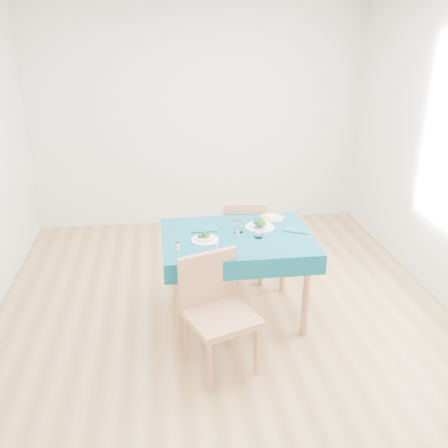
{
  "coord_description": "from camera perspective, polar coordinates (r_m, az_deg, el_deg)",
  "views": [
    {
      "loc": [
        -0.52,
        -3.76,
        2.38
      ],
      "look_at": [
        0.0,
        0.0,
        0.85
      ],
      "focal_mm": 40.0,
      "sensor_mm": 36.0,
      "label": 1
    }
  ],
  "objects": [
    {
      "name": "table",
      "position": [
        4.27,
        1.44,
        -6.01
      ],
      "size": [
        1.22,
        0.93,
        0.76
      ],
      "primitive_type": "cube",
      "color": "#084256",
      "rests_on": "ground"
    },
    {
      "name": "napkin_near",
      "position": [
        4.23,
        -2.32,
        -0.55
      ],
      "size": [
        0.21,
        0.15,
        0.01
      ],
      "primitive_type": "cube",
      "rotation": [
        0.0,
        0.0,
        -0.01
      ],
      "color": "#0B4A60",
      "rests_on": "table"
    },
    {
      "name": "room_shell",
      "position": [
        3.93,
        0.0,
        6.74
      ],
      "size": [
        4.02,
        4.52,
        2.73
      ],
      "color": "olive",
      "rests_on": "ground"
    },
    {
      "name": "knife_near",
      "position": [
        3.92,
        -0.76,
        -2.45
      ],
      "size": [
        0.05,
        0.23,
        0.0
      ],
      "primitive_type": "cube",
      "rotation": [
        0.0,
        0.0,
        -0.15
      ],
      "color": "silver",
      "rests_on": "table"
    },
    {
      "name": "fork_far",
      "position": [
        4.18,
        1.53,
        -0.83
      ],
      "size": [
        0.03,
        0.19,
        0.0
      ],
      "primitive_type": "cube",
      "rotation": [
        0.0,
        0.0,
        -0.03
      ],
      "color": "silver",
      "rests_on": "table"
    },
    {
      "name": "knife_far",
      "position": [
        4.22,
        8.77,
        -0.91
      ],
      "size": [
        0.1,
        0.22,
        0.0
      ],
      "primitive_type": "cube",
      "rotation": [
        0.0,
        0.0,
        -0.35
      ],
      "color": "silver",
      "rests_on": "table"
    },
    {
      "name": "fork_near",
      "position": [
        3.92,
        -5.28,
        -2.56
      ],
      "size": [
        0.03,
        0.17,
        0.0
      ],
      "primitive_type": "cube",
      "rotation": [
        0.0,
        0.0,
        0.03
      ],
      "color": "silver",
      "rests_on": "table"
    },
    {
      "name": "bread_slice",
      "position": [
        4.48,
        5.51,
        0.86
      ],
      "size": [
        0.12,
        0.12,
        0.01
      ],
      "primitive_type": "cube",
      "rotation": [
        0.0,
        0.0,
        0.45
      ],
      "color": "beige",
      "rests_on": "side_plate"
    },
    {
      "name": "chair_far",
      "position": [
        4.85,
        2.33,
        -0.85
      ],
      "size": [
        0.46,
        0.49,
        1.0
      ],
      "primitive_type": "cube",
      "rotation": [
        0.0,
        0.0,
        2.99
      ],
      "color": "#A46F4D",
      "rests_on": "ground"
    },
    {
      "name": "tumbler_side",
      "position": [
        4.06,
        3.96,
        -0.94
      ],
      "size": [
        0.07,
        0.07,
        0.09
      ],
      "primitive_type": "cylinder",
      "color": "white",
      "rests_on": "table"
    },
    {
      "name": "chair_near",
      "position": [
        3.55,
        -0.33,
        -8.58
      ],
      "size": [
        0.61,
        0.63,
        1.15
      ],
      "primitive_type": "cube",
      "rotation": [
        0.0,
        0.0,
        0.35
      ],
      "color": "#A46F4D",
      "rests_on": "ground"
    },
    {
      "name": "tumbler_center",
      "position": [
        4.16,
        1.64,
        -0.29
      ],
      "size": [
        0.08,
        0.08,
        0.1
      ],
      "primitive_type": "cylinder",
      "color": "white",
      "rests_on": "table"
    },
    {
      "name": "bowl_far",
      "position": [
        4.25,
        4.12,
        0.04
      ],
      "size": [
        0.25,
        0.25,
        0.08
      ],
      "primitive_type": null,
      "color": "white",
      "rests_on": "table"
    },
    {
      "name": "bowl_near",
      "position": [
        4.0,
        -2.21,
        -1.48
      ],
      "size": [
        0.22,
        0.22,
        0.07
      ],
      "primitive_type": null,
      "color": "white",
      "rests_on": "table"
    },
    {
      "name": "side_plate",
      "position": [
        4.48,
        5.51,
        0.72
      ],
      "size": [
        0.21,
        0.21,
        0.01
      ],
      "primitive_type": "cylinder",
      "color": "#A2DC6B",
      "rests_on": "table"
    },
    {
      "name": "napkin_far",
      "position": [
        4.25,
        8.39,
        -0.62
      ],
      "size": [
        0.25,
        0.22,
        0.01
      ],
      "primitive_type": "cube",
      "rotation": [
        0.0,
        0.0,
        -0.45
      ],
      "color": "#0B4A60",
      "rests_on": "table"
    }
  ]
}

